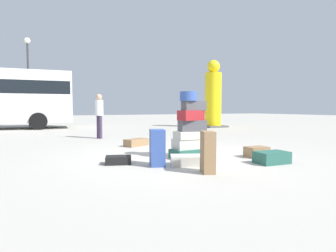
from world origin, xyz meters
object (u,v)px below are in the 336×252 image
at_px(suitcase_teal_behind_tower, 272,157).
at_px(suitcase_navy_white_trunk, 157,148).
at_px(suitcase_black_left_side, 118,160).
at_px(person_bearded_onlooker, 99,112).
at_px(lamp_post, 28,68).
at_px(yellow_dummy_statue, 213,98).
at_px(suitcase_tower, 190,131).
at_px(suitcase_brown_upright_blue, 208,152).
at_px(suitcase_brown_right_side, 257,152).
at_px(suitcase_brown_foreground_far, 136,142).
at_px(suitcase_cream_foreground_near, 191,160).

xyz_separation_m(suitcase_teal_behind_tower, suitcase_navy_white_trunk, (-2.22, 0.82, 0.24)).
relative_size(suitcase_black_left_side, person_bearded_onlooker, 0.31).
relative_size(suitcase_navy_white_trunk, lamp_post, 0.13).
distance_m(person_bearded_onlooker, lamp_post, 9.46).
bearing_deg(yellow_dummy_statue, person_bearded_onlooker, -155.79).
bearing_deg(suitcase_teal_behind_tower, yellow_dummy_statue, 64.30).
height_order(suitcase_navy_white_trunk, yellow_dummy_statue, yellow_dummy_statue).
bearing_deg(suitcase_navy_white_trunk, suitcase_tower, 42.49).
xyz_separation_m(suitcase_brown_upright_blue, lamp_post, (-2.78, 15.34, 3.22)).
xyz_separation_m(suitcase_navy_white_trunk, suitcase_brown_right_side, (2.49, -0.10, -0.24)).
xyz_separation_m(suitcase_navy_white_trunk, yellow_dummy_statue, (7.62, 8.97, 1.40)).
bearing_deg(suitcase_teal_behind_tower, suitcase_brown_foreground_far, 116.21).
bearing_deg(lamp_post, suitcase_cream_foreground_near, -78.96).
distance_m(suitcase_brown_upright_blue, person_bearded_onlooker, 6.59).
height_order(suitcase_tower, yellow_dummy_statue, yellow_dummy_statue).
distance_m(suitcase_cream_foreground_near, suitcase_black_left_side, 1.47).
bearing_deg(suitcase_brown_upright_blue, suitcase_tower, 91.17).
bearing_deg(yellow_dummy_statue, suitcase_tower, -127.83).
height_order(suitcase_brown_upright_blue, lamp_post, lamp_post).
bearing_deg(suitcase_black_left_side, suitcase_brown_right_side, 6.45).
bearing_deg(lamp_post, person_bearded_onlooker, -75.13).
distance_m(suitcase_cream_foreground_near, lamp_post, 15.31).
xyz_separation_m(suitcase_tower, suitcase_teal_behind_tower, (1.18, -1.32, -0.50)).
height_order(suitcase_brown_foreground_far, suitcase_black_left_side, suitcase_brown_foreground_far).
relative_size(suitcase_tower, suitcase_brown_right_side, 3.02).
height_order(suitcase_brown_upright_blue, suitcase_navy_white_trunk, suitcase_brown_upright_blue).
distance_m(suitcase_tower, person_bearded_onlooker, 5.19).
bearing_deg(suitcase_navy_white_trunk, suitcase_brown_foreground_far, 94.98).
relative_size(suitcase_brown_upright_blue, suitcase_navy_white_trunk, 1.02).
xyz_separation_m(suitcase_brown_upright_blue, yellow_dummy_statue, (7.07, 9.92, 1.39)).
bearing_deg(suitcase_teal_behind_tower, suitcase_brown_right_side, 72.88).
bearing_deg(suitcase_tower, suitcase_brown_upright_blue, -108.84).
xyz_separation_m(suitcase_brown_upright_blue, suitcase_brown_right_side, (1.94, 0.85, -0.25)).
relative_size(yellow_dummy_statue, lamp_post, 0.73).
height_order(suitcase_navy_white_trunk, suitcase_brown_right_side, suitcase_navy_white_trunk).
relative_size(suitcase_cream_foreground_near, yellow_dummy_statue, 0.20).
relative_size(suitcase_navy_white_trunk, yellow_dummy_statue, 0.18).
bearing_deg(suitcase_teal_behind_tower, suitcase_navy_white_trunk, 162.97).
bearing_deg(suitcase_tower, suitcase_cream_foreground_near, -119.76).
relative_size(suitcase_tower, yellow_dummy_statue, 0.38).
xyz_separation_m(suitcase_brown_right_side, person_bearded_onlooker, (-2.38, 5.69, 0.88)).
bearing_deg(suitcase_black_left_side, lamp_post, 114.20).
relative_size(suitcase_navy_white_trunk, person_bearded_onlooker, 0.43).
bearing_deg(suitcase_brown_foreground_far, suitcase_brown_upright_blue, -115.01).
distance_m(suitcase_brown_foreground_far, suitcase_navy_white_trunk, 3.03).
bearing_deg(suitcase_tower, suitcase_black_left_side, 179.59).
relative_size(suitcase_brown_right_side, person_bearded_onlooker, 0.30).
distance_m(suitcase_cream_foreground_near, suitcase_brown_foreground_far, 3.20).
bearing_deg(lamp_post, suitcase_brown_right_side, -71.97).
distance_m(suitcase_brown_upright_blue, yellow_dummy_statue, 12.27).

